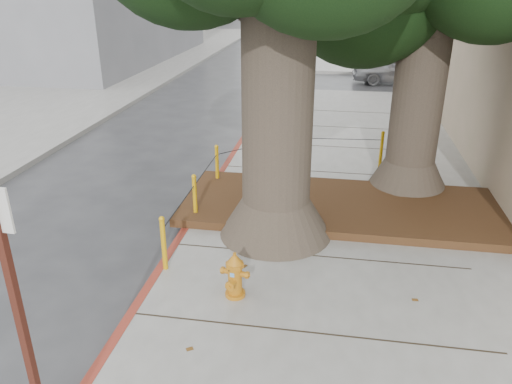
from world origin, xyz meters
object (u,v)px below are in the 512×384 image
(fire_hydrant, at_px, (235,275))
(car_silver, at_px, (396,69))
(signpost, at_px, (20,317))
(car_dark, at_px, (113,62))

(fire_hydrant, height_order, car_silver, car_silver)
(signpost, distance_m, car_silver, 21.01)
(fire_hydrant, height_order, signpost, signpost)
(car_dark, bearing_deg, car_silver, 1.03)
(fire_hydrant, relative_size, signpost, 0.25)
(car_silver, bearing_deg, car_dark, 86.37)
(car_dark, bearing_deg, signpost, -65.72)
(car_dark, bearing_deg, fire_hydrant, -59.14)
(fire_hydrant, relative_size, car_silver, 0.19)
(fire_hydrant, xyz_separation_m, signpost, (-1.31, -2.86, 1.27))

